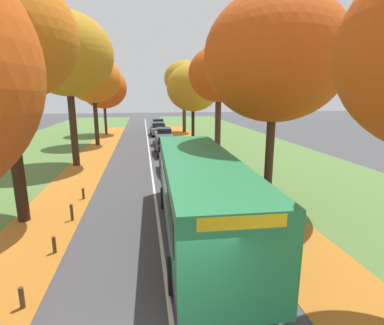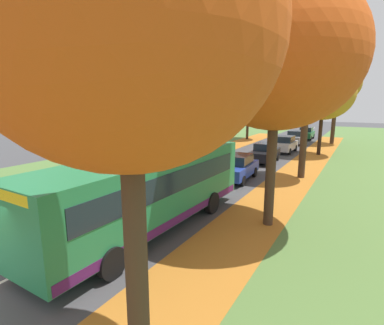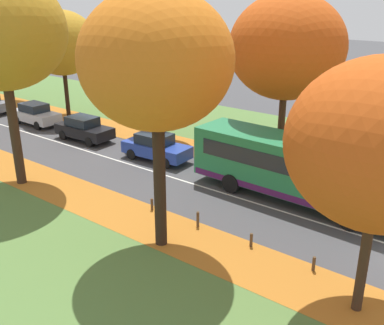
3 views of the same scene
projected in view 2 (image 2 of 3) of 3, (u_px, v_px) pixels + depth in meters
name	position (u px, v px, depth m)	size (l,w,h in m)	color
grass_verge_left	(150.00, 154.00, 28.75)	(12.00, 90.00, 0.01)	#517538
leaf_litter_left	(150.00, 172.00, 21.40)	(2.80, 60.00, 0.00)	#B26B23
grass_verge_right	(373.00, 178.00, 19.74)	(12.00, 90.00, 0.01)	#517538
leaf_litter_right	(280.00, 191.00, 16.90)	(2.80, 60.00, 0.00)	#B26B23
road_centre_line	(241.00, 164.00, 24.24)	(0.12, 80.00, 0.01)	silver
tree_left_near	(71.00, 59.00, 15.91)	(5.45, 5.45, 9.70)	black
tree_left_mid	(175.00, 67.00, 24.16)	(6.23, 6.23, 10.56)	#382619
tree_left_far	(223.00, 86.00, 31.90)	(5.30, 5.30, 9.03)	#382619
tree_left_distant	(249.00, 94.00, 38.98)	(5.74, 5.74, 8.47)	#422D1E
tree_right_nearest	(127.00, 35.00, 4.26)	(4.48, 4.48, 7.96)	#422D1E
tree_right_near	(277.00, 54.00, 11.05)	(6.25, 6.25, 9.51)	#422D1E
tree_right_mid	(308.00, 77.00, 18.66)	(4.40, 4.40, 8.51)	#422D1E
tree_right_far	(324.00, 93.00, 27.34)	(5.48, 5.48, 8.23)	black
tree_right_distant	(337.00, 83.00, 34.62)	(5.24, 5.24, 9.43)	#422D1E
bollard_fourth	(58.00, 205.00, 13.80)	(0.12, 0.12, 0.58)	#4C3823
bollard_fifth	(101.00, 189.00, 16.02)	(0.12, 0.12, 0.71)	#4C3823
bollard_sixth	(133.00, 180.00, 18.28)	(0.12, 0.12, 0.57)	#4C3823
bus	(150.00, 188.00, 11.55)	(2.89, 10.47, 2.98)	#237A47
car_blue_lead	(238.00, 167.00, 19.32)	(1.94, 4.28, 1.62)	#233D9E
car_black_following	(265.00, 153.00, 24.83)	(1.89, 4.25, 1.62)	black
car_silver_third_in_line	(285.00, 144.00, 29.71)	(1.83, 4.22, 1.62)	#B7BABF
car_grey_fourth_in_line	(295.00, 137.00, 35.24)	(1.89, 4.25, 1.62)	slate
car_green_trailing	(306.00, 133.00, 39.91)	(1.84, 4.23, 1.62)	#1E6038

